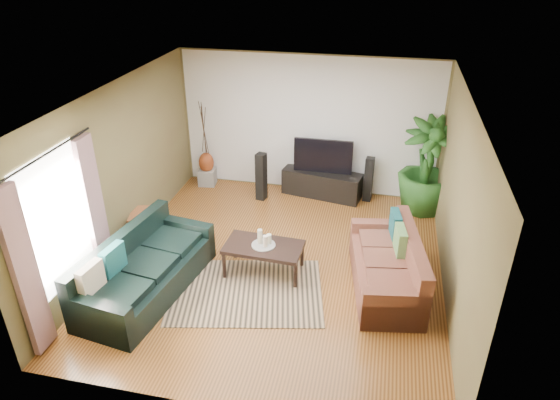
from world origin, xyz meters
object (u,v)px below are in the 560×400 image
(sofa_right, at_px, (386,263))
(side_table, at_px, (148,227))
(tv_stand, at_px, (322,184))
(potted_plant, at_px, (427,167))
(vase, at_px, (206,163))
(speaker_right, at_px, (369,179))
(pedestal, at_px, (207,177))
(sofa_left, at_px, (146,267))
(speaker_left, at_px, (261,177))
(coffee_table, at_px, (264,259))
(television, at_px, (323,156))

(sofa_right, height_order, side_table, sofa_right)
(tv_stand, height_order, side_table, side_table)
(potted_plant, distance_m, vase, 4.31)
(potted_plant, distance_m, side_table, 5.01)
(sofa_right, bearing_deg, speaker_right, 179.18)
(potted_plant, bearing_deg, pedestal, 177.61)
(sofa_left, distance_m, vase, 3.54)
(side_table, bearing_deg, vase, 84.64)
(tv_stand, height_order, potted_plant, potted_plant)
(speaker_left, relative_size, speaker_right, 1.07)
(pedestal, distance_m, side_table, 2.30)
(speaker_left, bearing_deg, coffee_table, -62.77)
(vase, xyz_separation_m, side_table, (-0.21, -2.28, -0.21))
(television, distance_m, side_table, 3.50)
(speaker_left, distance_m, potted_plant, 3.07)
(potted_plant, bearing_deg, side_table, -154.93)
(potted_plant, bearing_deg, tv_stand, 174.64)
(tv_stand, xyz_separation_m, television, (0.00, 0.00, 0.59))
(sofa_right, xyz_separation_m, tv_stand, (-1.30, 2.70, -0.17))
(sofa_left, relative_size, sofa_right, 1.19)
(sofa_right, height_order, speaker_left, speaker_left)
(television, xyz_separation_m, vase, (-2.38, 0.00, -0.36))
(sofa_left, distance_m, speaker_left, 3.26)
(sofa_right, bearing_deg, sofa_left, -85.64)
(coffee_table, bearing_deg, potted_plant, 49.32)
(pedestal, height_order, vase, vase)
(pedestal, bearing_deg, sofa_right, -36.26)
(pedestal, bearing_deg, speaker_left, -17.16)
(sofa_left, relative_size, speaker_left, 2.41)
(potted_plant, bearing_deg, sofa_right, -103.51)
(speaker_left, distance_m, vase, 1.31)
(sofa_left, distance_m, television, 4.08)
(tv_stand, distance_m, side_table, 3.45)
(sofa_left, distance_m, tv_stand, 4.06)
(television, height_order, pedestal, television)
(tv_stand, xyz_separation_m, speaker_right, (0.89, 0.00, 0.19))
(pedestal, bearing_deg, television, 0.00)
(television, height_order, speaker_left, television)
(sofa_left, xyz_separation_m, speaker_right, (2.91, 3.52, 0.02))
(speaker_right, relative_size, pedestal, 2.66)
(sofa_right, height_order, tv_stand, sofa_right)
(television, xyz_separation_m, potted_plant, (1.91, -0.18, 0.04))
(vase, bearing_deg, side_table, -95.36)
(pedestal, relative_size, side_table, 0.60)
(speaker_left, height_order, side_table, speaker_left)
(sofa_right, xyz_separation_m, side_table, (-3.89, 0.42, -0.15))
(tv_stand, bearing_deg, speaker_right, 10.60)
(tv_stand, relative_size, speaker_left, 1.62)
(tv_stand, xyz_separation_m, potted_plant, (1.91, -0.18, 0.63))
(speaker_right, bearing_deg, potted_plant, -4.96)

